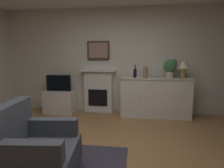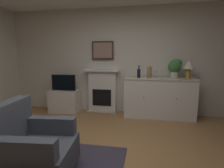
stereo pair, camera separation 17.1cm
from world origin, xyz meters
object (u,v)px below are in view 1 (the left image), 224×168
(potted_plant_small, at_px, (170,67))
(framed_picture, at_px, (98,50))
(wine_glass_center, at_px, (157,73))
(tv_set, at_px, (59,83))
(sideboard_cabinet, at_px, (155,97))
(tv_cabinet, at_px, (60,101))
(fireplace_unit, at_px, (98,91))
(vase_decorative, at_px, (146,72))
(table_lamp, at_px, (184,66))
(wine_glass_left, at_px, (152,72))
(wine_bottle, at_px, (135,73))
(armchair, at_px, (35,150))

(potted_plant_small, bearing_deg, framed_picture, 174.15)
(wine_glass_center, distance_m, tv_set, 2.42)
(sideboard_cabinet, height_order, tv_cabinet, sideboard_cabinet)
(fireplace_unit, relative_size, vase_decorative, 3.91)
(table_lamp, bearing_deg, wine_glass_center, -176.80)
(sideboard_cabinet, xyz_separation_m, wine_glass_left, (-0.08, 0.01, 0.59))
(wine_bottle, height_order, tv_set, wine_bottle)
(wine_glass_left, distance_m, wine_glass_center, 0.12)
(framed_picture, relative_size, tv_cabinet, 0.73)
(wine_glass_left, relative_size, tv_cabinet, 0.22)
(wine_glass_left, height_order, tv_set, wine_glass_left)
(sideboard_cabinet, relative_size, potted_plant_small, 3.79)
(wine_glass_left, distance_m, armchair, 3.01)
(armchair, bearing_deg, vase_decorative, 61.14)
(sideboard_cabinet, bearing_deg, potted_plant_small, 7.84)
(vase_decorative, bearing_deg, table_lamp, 3.38)
(tv_cabinet, bearing_deg, wine_bottle, -1.60)
(vase_decorative, bearing_deg, wine_bottle, 177.10)
(fireplace_unit, relative_size, wine_glass_center, 6.67)
(wine_glass_center, bearing_deg, framed_picture, 169.90)
(wine_glass_left, bearing_deg, wine_glass_center, -19.60)
(wine_glass_center, bearing_deg, wine_bottle, -179.37)
(wine_glass_left, relative_size, wine_glass_center, 1.00)
(fireplace_unit, bearing_deg, armchair, -94.11)
(wine_glass_left, bearing_deg, armchair, -121.07)
(fireplace_unit, bearing_deg, tv_cabinet, -170.55)
(table_lamp, bearing_deg, tv_cabinet, 179.71)
(fireplace_unit, bearing_deg, wine_glass_left, -7.35)
(tv_cabinet, distance_m, potted_plant_small, 2.85)
(vase_decorative, relative_size, armchair, 0.31)
(tv_set, xyz_separation_m, armchair, (0.78, -2.49, -0.38))
(tv_set, bearing_deg, sideboard_cabinet, 0.20)
(table_lamp, height_order, wine_glass_left, table_lamp)
(framed_picture, height_order, armchair, framed_picture)
(tv_cabinet, bearing_deg, table_lamp, -0.29)
(wine_bottle, relative_size, potted_plant_small, 0.67)
(wine_glass_left, xyz_separation_m, tv_set, (-2.29, -0.02, -0.29))
(sideboard_cabinet, distance_m, wine_glass_center, 0.59)
(fireplace_unit, relative_size, armchair, 1.20)
(tv_set, bearing_deg, wine_glass_center, -0.57)
(tv_set, bearing_deg, table_lamp, 0.16)
(sideboard_cabinet, distance_m, table_lamp, 0.96)
(wine_glass_left, xyz_separation_m, vase_decorative, (-0.16, -0.06, 0.02))
(wine_glass_left, bearing_deg, tv_set, -179.62)
(wine_glass_left, distance_m, tv_set, 2.31)
(fireplace_unit, distance_m, vase_decorative, 1.29)
(vase_decorative, distance_m, potted_plant_small, 0.59)
(wine_glass_center, height_order, tv_cabinet, wine_glass_center)
(framed_picture, xyz_separation_m, sideboard_cabinet, (1.40, -0.22, -1.10))
(sideboard_cabinet, bearing_deg, fireplace_unit, 172.78)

